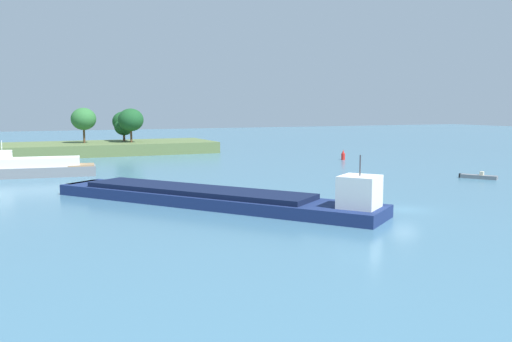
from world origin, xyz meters
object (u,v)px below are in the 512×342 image
at_px(fishing_skiff, 479,177).
at_px(white_riverboat, 22,168).
at_px(channel_buoy_red, 343,155).
at_px(cargo_barge, 215,197).

distance_m(fishing_skiff, white_riverboat, 63.65).
height_order(fishing_skiff, white_riverboat, white_riverboat).
distance_m(fishing_skiff, channel_buoy_red, 30.66).
relative_size(cargo_barge, white_riverboat, 1.62).
distance_m(fishing_skiff, cargo_barge, 40.48).
xyz_separation_m(cargo_barge, white_riverboat, (-17.06, 32.08, 0.39)).
bearing_deg(channel_buoy_red, fishing_skiff, -86.31).
height_order(white_riverboat, channel_buoy_red, white_riverboat).
distance_m(cargo_barge, white_riverboat, 36.33).
relative_size(cargo_barge, channel_buoy_red, 17.16).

